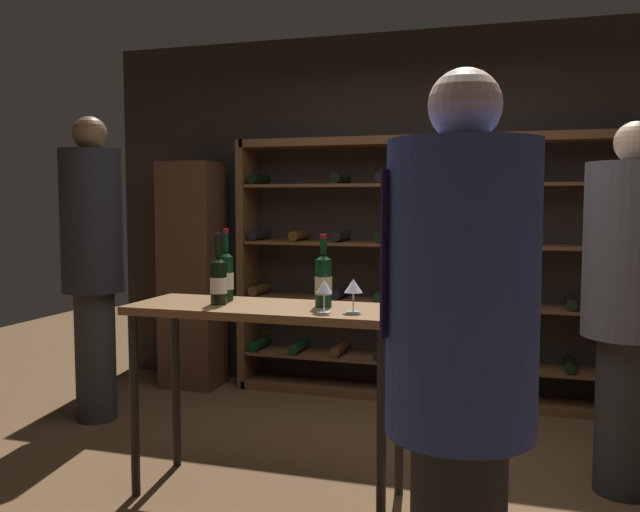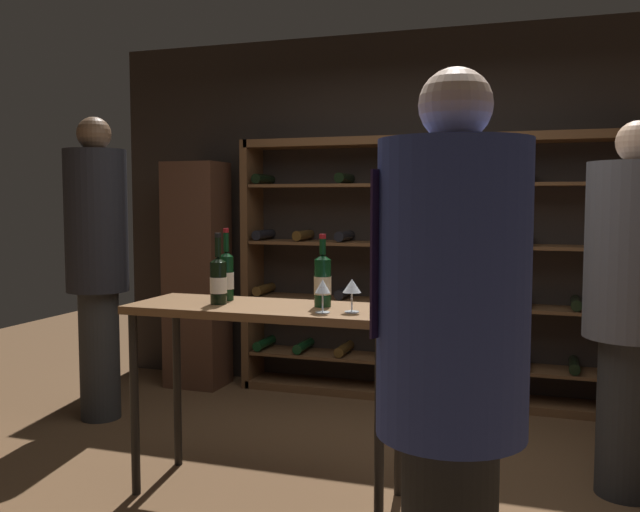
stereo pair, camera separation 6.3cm
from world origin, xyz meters
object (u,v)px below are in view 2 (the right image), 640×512
Objects in this scene: wine_bottle_black_capsule at (226,275)px; wine_bottle_amber_reserve at (218,280)px; person_guest_plum_blouse at (452,358)px; wine_bottle_gold_foil at (323,280)px; tasting_table at (266,329)px; person_guest_khaki at (633,293)px; wine_glass_stemmed_right at (352,287)px; wine_rack at (431,272)px; person_bystander_red_print at (97,253)px; wine_glass_stemmed_center at (323,288)px; display_cabinet at (197,275)px.

wine_bottle_black_capsule is 1.05× the size of wine_bottle_amber_reserve.
person_guest_plum_blouse is 5.23× the size of wine_bottle_gold_foil.
person_guest_plum_blouse reaches higher than tasting_table.
person_guest_plum_blouse is at bearing -42.62° from wine_bottle_black_capsule.
person_guest_plum_blouse is (1.06, -1.12, 0.18)m from tasting_table.
person_guest_khaki is 5.26× the size of wine_bottle_gold_foil.
wine_rack is at bearing 89.20° from wine_glass_stemmed_right.
tasting_table is 0.67× the size of person_bystander_red_print.
wine_bottle_gold_foil is at bearing 59.13° from person_guest_plum_blouse.
wine_bottle_black_capsule is (-0.75, -1.82, 0.14)m from wine_rack.
tasting_table is 0.37m from wine_bottle_gold_foil.
person_bystander_red_print reaches higher than wine_bottle_gold_foil.
wine_rack is 1.98m from tasting_table.
wine_glass_stemmed_center and wine_glass_stemmed_right have the same top height.
wine_bottle_amber_reserve is (0.02, -0.13, -0.01)m from wine_bottle_black_capsule.
wine_bottle_amber_reserve is at bearing -58.47° from display_cabinet.
display_cabinet is 5.01× the size of wine_bottle_gold_foil.
person_bystander_red_print reaches higher than person_guest_plum_blouse.
wine_bottle_black_capsule reaches higher than wine_bottle_amber_reserve.
wine_bottle_black_capsule is at bearing 159.18° from wine_glass_stemmed_center.
wine_bottle_amber_reserve reaches higher than wine_glass_stemmed_right.
wine_glass_stemmed_right is (-1.25, -0.65, 0.05)m from person_guest_khaki.
wine_bottle_amber_reserve is 2.29× the size of wine_glass_stemmed_center.
wine_glass_stemmed_center is at bearing 147.79° from person_bystander_red_print.
wine_bottle_gold_foil and wine_bottle_amber_reserve have the same top height.
wine_bottle_amber_reserve is at bearing 170.41° from wine_glass_stemmed_center.
wine_rack is 1.82m from person_guest_khaki.
wine_rack is 18.86× the size of wine_glass_stemmed_center.
tasting_table is 0.34m from wine_bottle_amber_reserve.
display_cabinet is at bearing 134.58° from wine_glass_stemmed_right.
wine_rack is 1.58× the size of person_guest_plum_blouse.
wine_rack is 18.78× the size of wine_glass_stemmed_right.
wine_bottle_amber_reserve is (-1.31, 1.09, 0.06)m from person_guest_plum_blouse.
wine_rack is at bearing -58.20° from person_guest_khaki.
wine_bottle_gold_foil is 0.19m from wine_glass_stemmed_center.
wine_bottle_gold_foil is 2.28× the size of wine_glass_stemmed_right.
wine_glass_stemmed_center is (0.06, -0.18, -0.02)m from wine_bottle_gold_foil.
person_bystander_red_print is 5.70× the size of wine_bottle_amber_reserve.
wine_bottle_amber_reserve is (-0.52, -0.08, -0.01)m from wine_bottle_gold_foil.
display_cabinet reaches higher than wine_bottle_black_capsule.
wine_glass_stemmed_right is (1.80, -1.82, 0.19)m from display_cabinet.
wine_glass_stemmed_right is at bearing -34.18° from wine_bottle_gold_foil.
person_bystander_red_print reaches higher than wine_bottle_amber_reserve.
person_bystander_red_print is at bearing 158.34° from wine_bottle_gold_foil.
person_guest_plum_blouse reaches higher than wine_glass_stemmed_right.
wine_bottle_gold_foil is at bearing 151.79° from person_bystander_red_print.
tasting_table is 0.76× the size of display_cabinet.
wine_glass_stemmed_right is (-0.60, 1.05, 0.06)m from person_guest_plum_blouse.
person_guest_khaki is (3.26, -0.20, -0.10)m from person_bystander_red_print.
wine_glass_stemmed_center is (-0.73, 0.99, 0.05)m from person_guest_plum_blouse.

